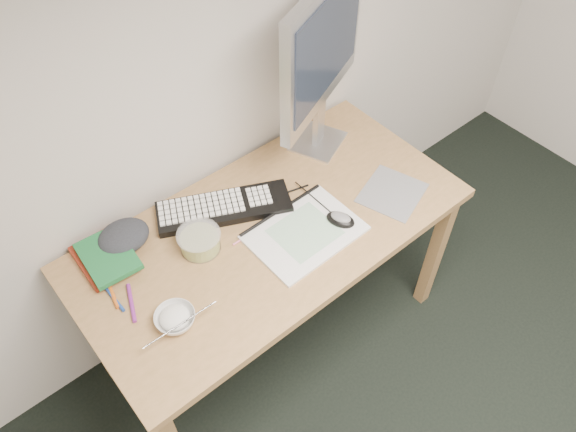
{
  "coord_description": "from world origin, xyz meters",
  "views": [
    {
      "loc": [
        -0.98,
        0.42,
        2.27
      ],
      "look_at": [
        -0.19,
        1.38,
        0.83
      ],
      "focal_mm": 35.0,
      "sensor_mm": 36.0,
      "label": 1
    }
  ],
  "objects_px": {
    "desk": "(271,241)",
    "sketchpad": "(305,233)",
    "keyboard": "(224,208)",
    "rice_bowl": "(175,319)",
    "monitor": "(323,51)"
  },
  "relations": [
    {
      "from": "desk",
      "to": "monitor",
      "type": "distance_m",
      "value": 0.7
    },
    {
      "from": "monitor",
      "to": "rice_bowl",
      "type": "relative_size",
      "value": 5.36
    },
    {
      "from": "desk",
      "to": "sketchpad",
      "type": "distance_m",
      "value": 0.15
    },
    {
      "from": "desk",
      "to": "keyboard",
      "type": "distance_m",
      "value": 0.21
    },
    {
      "from": "monitor",
      "to": "keyboard",
      "type": "bearing_deg",
      "value": 162.8
    },
    {
      "from": "keyboard",
      "to": "sketchpad",
      "type": "bearing_deg",
      "value": -34.91
    },
    {
      "from": "rice_bowl",
      "to": "keyboard",
      "type": "bearing_deg",
      "value": 36.14
    },
    {
      "from": "keyboard",
      "to": "monitor",
      "type": "height_order",
      "value": "monitor"
    },
    {
      "from": "sketchpad",
      "to": "keyboard",
      "type": "xyz_separation_m",
      "value": [
        -0.15,
        0.27,
        0.01
      ]
    },
    {
      "from": "monitor",
      "to": "rice_bowl",
      "type": "height_order",
      "value": "monitor"
    },
    {
      "from": "keyboard",
      "to": "monitor",
      "type": "xyz_separation_m",
      "value": [
        0.5,
        0.06,
        0.41
      ]
    },
    {
      "from": "keyboard",
      "to": "desk",
      "type": "bearing_deg",
      "value": -38.96
    },
    {
      "from": "desk",
      "to": "sketchpad",
      "type": "height_order",
      "value": "sketchpad"
    },
    {
      "from": "desk",
      "to": "rice_bowl",
      "type": "distance_m",
      "value": 0.49
    },
    {
      "from": "desk",
      "to": "sketchpad",
      "type": "xyz_separation_m",
      "value": [
        0.07,
        -0.1,
        0.09
      ]
    }
  ]
}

